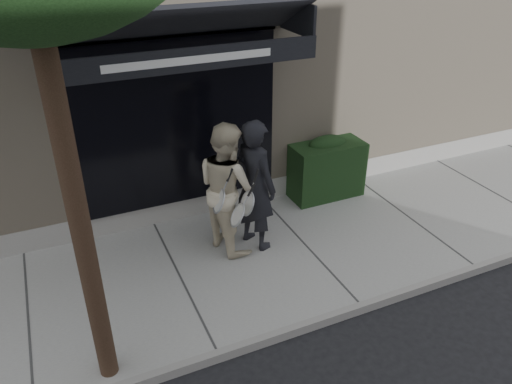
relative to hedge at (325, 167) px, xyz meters
name	(u,v)px	position (x,y,z in m)	size (l,w,h in m)	color
ground	(303,249)	(-1.10, -1.25, -0.66)	(80.00, 80.00, 0.00)	black
sidewalk	(304,246)	(-1.10, -1.25, -0.60)	(20.00, 3.00, 0.12)	gray
curb	(361,308)	(-1.10, -2.80, -0.59)	(20.00, 0.10, 0.14)	gray
building_facade	(195,17)	(-1.11, 3.71, 2.08)	(14.30, 8.04, 5.64)	tan
hedge	(325,167)	(0.00, 0.00, 0.00)	(1.30, 0.70, 1.14)	black
pedestrian_front	(255,185)	(-1.79, -0.93, 0.48)	(0.89, 0.96, 2.03)	black
pedestrian_back	(227,187)	(-2.17, -0.79, 0.46)	(0.96, 1.12, 1.99)	beige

